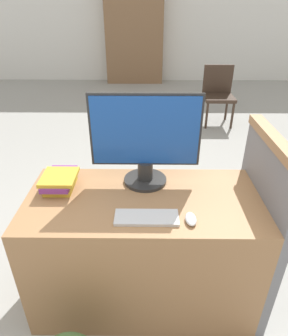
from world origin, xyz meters
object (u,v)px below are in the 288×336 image
Objects in this scene: far_chair at (218,92)px; monitor at (145,140)px; mouse at (191,219)px; book_stack at (60,180)px; keyboard at (147,217)px.

monitor is at bearing -131.79° from far_chair.
monitor reaches higher than far_chair.
mouse is 0.38× the size of book_stack.
book_stack is at bearing -171.69° from monitor.
book_stack is at bearing 150.65° from keyboard.
monitor reaches higher than mouse.
keyboard is 0.58m from book_stack.
far_chair is at bearing 70.05° from monitor.
far_chair is (1.58, 3.07, -0.32)m from book_stack.
book_stack is (-0.72, 0.30, 0.03)m from mouse.
far_chair reaches higher than keyboard.
far_chair is (1.09, 3.00, -0.55)m from monitor.
keyboard is at bearing -88.50° from monitor.
book_stack is 0.32× the size of far_chair.
mouse is 0.12× the size of far_chair.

